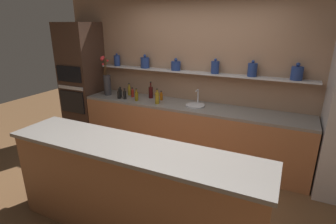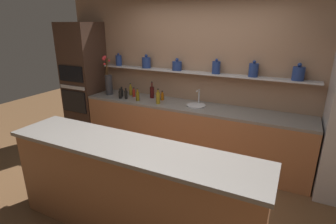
{
  "view_description": "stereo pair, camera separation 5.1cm",
  "coord_description": "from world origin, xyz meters",
  "px_view_note": "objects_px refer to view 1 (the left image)",
  "views": [
    {
      "loc": [
        1.33,
        -2.51,
        2.16
      ],
      "look_at": [
        -0.02,
        0.33,
        1.09
      ],
      "focal_mm": 28.0,
      "sensor_mm": 36.0,
      "label": 1
    },
    {
      "loc": [
        1.38,
        -2.48,
        2.16
      ],
      "look_at": [
        -0.02,
        0.33,
        1.09
      ],
      "focal_mm": 28.0,
      "sensor_mm": 36.0,
      "label": 2
    }
  ],
  "objects_px": {
    "bottle_oil_1": "(137,96)",
    "bottle_wine_7": "(151,92)",
    "bottle_oil_3": "(129,90)",
    "sink_fixture": "(196,104)",
    "bottle_oil_6": "(157,98)",
    "bottle_sauce_8": "(119,94)",
    "bottle_sauce_5": "(120,93)",
    "bottle_sauce_0": "(125,95)",
    "bottle_sauce_4": "(132,93)",
    "oven_tower": "(83,82)",
    "bottle_sauce_2": "(161,96)",
    "flower_vase": "(107,82)"
  },
  "relations": [
    {
      "from": "bottle_oil_1",
      "to": "bottle_wine_7",
      "type": "relative_size",
      "value": 0.73
    },
    {
      "from": "bottle_oil_1",
      "to": "bottle_oil_3",
      "type": "distance_m",
      "value": 0.4
    },
    {
      "from": "sink_fixture",
      "to": "bottle_oil_6",
      "type": "relative_size",
      "value": 1.2
    },
    {
      "from": "bottle_sauce_8",
      "to": "bottle_sauce_5",
      "type": "bearing_deg",
      "value": 113.94
    },
    {
      "from": "bottle_oil_1",
      "to": "bottle_oil_6",
      "type": "height_order",
      "value": "bottle_oil_6"
    },
    {
      "from": "bottle_oil_3",
      "to": "bottle_oil_6",
      "type": "height_order",
      "value": "bottle_oil_6"
    },
    {
      "from": "sink_fixture",
      "to": "bottle_wine_7",
      "type": "height_order",
      "value": "bottle_wine_7"
    },
    {
      "from": "bottle_sauce_0",
      "to": "bottle_sauce_4",
      "type": "height_order",
      "value": "bottle_sauce_0"
    },
    {
      "from": "bottle_sauce_0",
      "to": "bottle_sauce_4",
      "type": "xyz_separation_m",
      "value": [
        0.05,
        0.17,
        -0.01
      ]
    },
    {
      "from": "oven_tower",
      "to": "bottle_sauce_5",
      "type": "relative_size",
      "value": 12.61
    },
    {
      "from": "sink_fixture",
      "to": "bottle_sauce_0",
      "type": "distance_m",
      "value": 1.25
    },
    {
      "from": "bottle_sauce_2",
      "to": "bottle_wine_7",
      "type": "relative_size",
      "value": 0.56
    },
    {
      "from": "oven_tower",
      "to": "bottle_wine_7",
      "type": "bearing_deg",
      "value": 4.64
    },
    {
      "from": "bottle_oil_1",
      "to": "bottle_sauce_5",
      "type": "height_order",
      "value": "bottle_oil_1"
    },
    {
      "from": "flower_vase",
      "to": "bottle_oil_1",
      "type": "height_order",
      "value": "flower_vase"
    },
    {
      "from": "bottle_oil_6",
      "to": "bottle_wine_7",
      "type": "xyz_separation_m",
      "value": [
        -0.26,
        0.26,
        0.01
      ]
    },
    {
      "from": "bottle_sauce_4",
      "to": "bottle_sauce_2",
      "type": "bearing_deg",
      "value": 3.15
    },
    {
      "from": "bottle_sauce_4",
      "to": "sink_fixture",
      "type": "bearing_deg",
      "value": -1.44
    },
    {
      "from": "bottle_sauce_5",
      "to": "bottle_sauce_0",
      "type": "bearing_deg",
      "value": -30.7
    },
    {
      "from": "bottle_sauce_5",
      "to": "sink_fixture",
      "type": "bearing_deg",
      "value": 2.0
    },
    {
      "from": "oven_tower",
      "to": "bottle_sauce_2",
      "type": "distance_m",
      "value": 1.66
    },
    {
      "from": "bottle_sauce_0",
      "to": "bottle_oil_3",
      "type": "distance_m",
      "value": 0.25
    },
    {
      "from": "oven_tower",
      "to": "bottle_oil_6",
      "type": "distance_m",
      "value": 1.7
    },
    {
      "from": "bottle_wine_7",
      "to": "bottle_sauce_8",
      "type": "relative_size",
      "value": 1.64
    },
    {
      "from": "bottle_sauce_0",
      "to": "bottle_sauce_4",
      "type": "relative_size",
      "value": 1.11
    },
    {
      "from": "sink_fixture",
      "to": "bottle_sauce_0",
      "type": "bearing_deg",
      "value": -173.55
    },
    {
      "from": "sink_fixture",
      "to": "bottle_sauce_4",
      "type": "bearing_deg",
      "value": 178.56
    },
    {
      "from": "bottle_wine_7",
      "to": "bottle_sauce_0",
      "type": "bearing_deg",
      "value": -147.17
    },
    {
      "from": "bottle_oil_1",
      "to": "bottle_wine_7",
      "type": "height_order",
      "value": "bottle_wine_7"
    },
    {
      "from": "oven_tower",
      "to": "bottle_sauce_8",
      "type": "relative_size",
      "value": 12.4
    },
    {
      "from": "bottle_sauce_0",
      "to": "bottle_sauce_2",
      "type": "bearing_deg",
      "value": 18.43
    },
    {
      "from": "bottle_sauce_2",
      "to": "bottle_sauce_4",
      "type": "height_order",
      "value": "bottle_sauce_4"
    },
    {
      "from": "bottle_oil_6",
      "to": "bottle_sauce_8",
      "type": "distance_m",
      "value": 0.74
    },
    {
      "from": "bottle_sauce_5",
      "to": "bottle_oil_6",
      "type": "distance_m",
      "value": 0.8
    },
    {
      "from": "oven_tower",
      "to": "bottle_sauce_2",
      "type": "bearing_deg",
      "value": 2.52
    },
    {
      "from": "bottle_sauce_5",
      "to": "bottle_oil_6",
      "type": "xyz_separation_m",
      "value": [
        0.8,
        -0.11,
        0.03
      ]
    },
    {
      "from": "oven_tower",
      "to": "flower_vase",
      "type": "height_order",
      "value": "oven_tower"
    },
    {
      "from": "bottle_sauce_2",
      "to": "bottle_sauce_4",
      "type": "relative_size",
      "value": 0.97
    },
    {
      "from": "bottle_oil_1",
      "to": "bottle_sauce_2",
      "type": "distance_m",
      "value": 0.42
    },
    {
      "from": "bottle_wine_7",
      "to": "bottle_sauce_5",
      "type": "bearing_deg",
      "value": -164.04
    },
    {
      "from": "bottle_oil_6",
      "to": "bottle_wine_7",
      "type": "relative_size",
      "value": 0.86
    },
    {
      "from": "bottle_sauce_5",
      "to": "bottle_sauce_2",
      "type": "bearing_deg",
      "value": 8.21
    },
    {
      "from": "bottle_sauce_2",
      "to": "bottle_oil_6",
      "type": "distance_m",
      "value": 0.22
    },
    {
      "from": "oven_tower",
      "to": "bottle_sauce_0",
      "type": "distance_m",
      "value": 1.06
    },
    {
      "from": "bottle_oil_1",
      "to": "bottle_sauce_2",
      "type": "relative_size",
      "value": 1.31
    },
    {
      "from": "bottle_oil_3",
      "to": "bottle_sauce_5",
      "type": "relative_size",
      "value": 1.27
    },
    {
      "from": "oven_tower",
      "to": "bottle_oil_1",
      "type": "relative_size",
      "value": 10.33
    },
    {
      "from": "oven_tower",
      "to": "bottle_sauce_5",
      "type": "height_order",
      "value": "oven_tower"
    },
    {
      "from": "bottle_oil_3",
      "to": "bottle_wine_7",
      "type": "distance_m",
      "value": 0.45
    },
    {
      "from": "bottle_oil_6",
      "to": "bottle_sauce_8",
      "type": "xyz_separation_m",
      "value": [
        -0.74,
        -0.01,
        -0.03
      ]
    }
  ]
}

